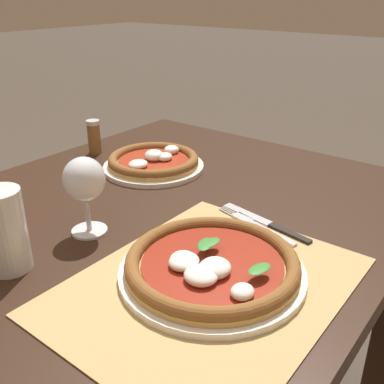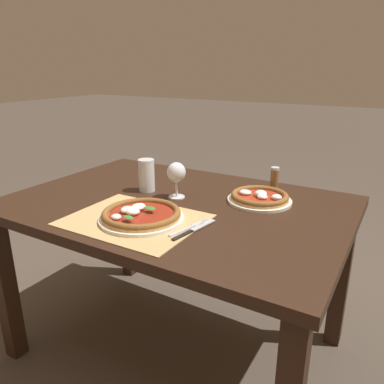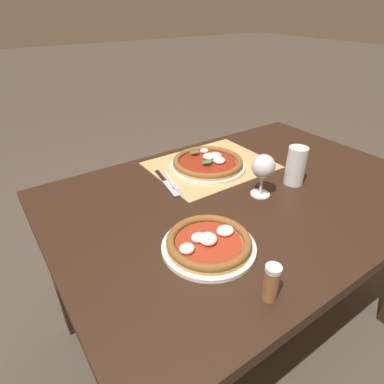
{
  "view_description": "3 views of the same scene",
  "coord_description": "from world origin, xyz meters",
  "px_view_note": "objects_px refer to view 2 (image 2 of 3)",
  "views": [
    {
      "loc": [
        -0.51,
        -0.59,
        1.18
      ],
      "look_at": [
        0.16,
        -0.07,
        0.79
      ],
      "focal_mm": 42.0,
      "sensor_mm": 36.0,
      "label": 1
    },
    {
      "loc": [
        0.79,
        -1.23,
        1.28
      ],
      "look_at": [
        0.11,
        -0.05,
        0.82
      ],
      "focal_mm": 35.0,
      "sensor_mm": 36.0,
      "label": 2
    },
    {
      "loc": [
        0.73,
        0.71,
        1.34
      ],
      "look_at": [
        0.22,
        -0.03,
        0.79
      ],
      "focal_mm": 30.0,
      "sensor_mm": 36.0,
      "label": 3
    }
  ],
  "objects_px": {
    "pizza_far": "(260,197)",
    "knife": "(194,229)",
    "wine_glass": "(176,174)",
    "pint_glass": "(147,176)",
    "fork": "(191,227)",
    "pepper_shaker": "(275,177)",
    "pizza_near": "(141,215)"
  },
  "relations": [
    {
      "from": "pint_glass",
      "to": "pepper_shaker",
      "type": "relative_size",
      "value": 1.49
    },
    {
      "from": "pizza_far",
      "to": "pizza_near",
      "type": "bearing_deg",
      "value": -126.96
    },
    {
      "from": "wine_glass",
      "to": "fork",
      "type": "bearing_deg",
      "value": -48.93
    },
    {
      "from": "pizza_near",
      "to": "fork",
      "type": "distance_m",
      "value": 0.2
    },
    {
      "from": "wine_glass",
      "to": "knife",
      "type": "bearing_deg",
      "value": -47.6
    },
    {
      "from": "wine_glass",
      "to": "fork",
      "type": "xyz_separation_m",
      "value": [
        0.22,
        -0.25,
        -0.1
      ]
    },
    {
      "from": "pepper_shaker",
      "to": "fork",
      "type": "bearing_deg",
      "value": -99.56
    },
    {
      "from": "pizza_far",
      "to": "pepper_shaker",
      "type": "xyz_separation_m",
      "value": [
        -0.01,
        0.22,
        0.03
      ]
    },
    {
      "from": "pint_glass",
      "to": "fork",
      "type": "distance_m",
      "value": 0.46
    },
    {
      "from": "wine_glass",
      "to": "fork",
      "type": "distance_m",
      "value": 0.34
    },
    {
      "from": "pizza_near",
      "to": "knife",
      "type": "bearing_deg",
      "value": 5.14
    },
    {
      "from": "pizza_near",
      "to": "pint_glass",
      "type": "height_order",
      "value": "pint_glass"
    },
    {
      "from": "pizza_far",
      "to": "pint_glass",
      "type": "bearing_deg",
      "value": -166.6
    },
    {
      "from": "pint_glass",
      "to": "pizza_near",
      "type": "bearing_deg",
      "value": -56.88
    },
    {
      "from": "knife",
      "to": "fork",
      "type": "bearing_deg",
      "value": 152.08
    },
    {
      "from": "wine_glass",
      "to": "pepper_shaker",
      "type": "bearing_deg",
      "value": 47.48
    },
    {
      "from": "knife",
      "to": "pepper_shaker",
      "type": "xyz_separation_m",
      "value": [
        0.08,
        0.6,
        0.04
      ]
    },
    {
      "from": "knife",
      "to": "pepper_shaker",
      "type": "distance_m",
      "value": 0.61
    },
    {
      "from": "pepper_shaker",
      "to": "pizza_near",
      "type": "bearing_deg",
      "value": -115.22
    },
    {
      "from": "wine_glass",
      "to": "pepper_shaker",
      "type": "relative_size",
      "value": 1.6
    },
    {
      "from": "pizza_far",
      "to": "fork",
      "type": "height_order",
      "value": "pizza_far"
    },
    {
      "from": "pizza_near",
      "to": "pizza_far",
      "type": "xyz_separation_m",
      "value": [
        0.3,
        0.4,
        -0.0
      ]
    },
    {
      "from": "pizza_far",
      "to": "knife",
      "type": "relative_size",
      "value": 1.23
    },
    {
      "from": "pizza_far",
      "to": "knife",
      "type": "distance_m",
      "value": 0.4
    },
    {
      "from": "pizza_far",
      "to": "pepper_shaker",
      "type": "height_order",
      "value": "pepper_shaker"
    },
    {
      "from": "pepper_shaker",
      "to": "knife",
      "type": "bearing_deg",
      "value": -97.53
    },
    {
      "from": "pizza_near",
      "to": "knife",
      "type": "height_order",
      "value": "pizza_near"
    },
    {
      "from": "pizza_near",
      "to": "pepper_shaker",
      "type": "height_order",
      "value": "pepper_shaker"
    },
    {
      "from": "pint_glass",
      "to": "knife",
      "type": "distance_m",
      "value": 0.49
    },
    {
      "from": "pizza_far",
      "to": "knife",
      "type": "xyz_separation_m",
      "value": [
        -0.09,
        -0.38,
        -0.01
      ]
    },
    {
      "from": "pint_glass",
      "to": "fork",
      "type": "bearing_deg",
      "value": -34.05
    },
    {
      "from": "pizza_far",
      "to": "pint_glass",
      "type": "xyz_separation_m",
      "value": [
        -0.49,
        -0.12,
        0.05
      ]
    }
  ]
}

